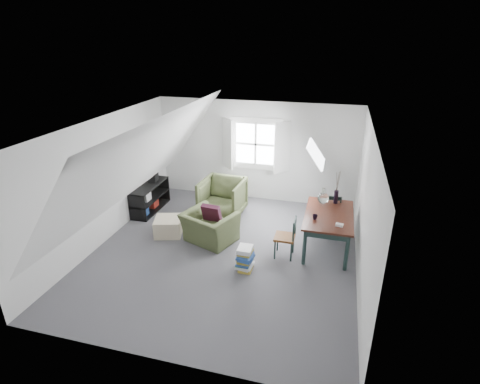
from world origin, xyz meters
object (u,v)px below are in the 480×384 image
(armchair_far, at_px, (223,215))
(ottoman, at_px, (168,226))
(armchair_near, at_px, (210,241))
(media_shelf, at_px, (149,199))
(dining_chair_near, at_px, (286,237))
(dining_table, at_px, (329,219))
(dining_chair_far, at_px, (331,212))
(magazine_stack, at_px, (245,259))

(armchair_far, relative_size, ottoman, 1.77)
(armchair_near, bearing_deg, ottoman, 18.02)
(armchair_near, height_order, media_shelf, media_shelf)
(dining_chair_near, bearing_deg, dining_table, 129.01)
(dining_chair_far, bearing_deg, media_shelf, -4.24)
(ottoman, distance_m, dining_chair_near, 2.57)
(armchair_far, height_order, dining_chair_near, dining_chair_near)
(ottoman, bearing_deg, armchair_far, 54.63)
(ottoman, height_order, dining_table, dining_table)
(dining_chair_near, distance_m, media_shelf, 3.67)
(armchair_near, distance_m, armchair_far, 1.23)
(ottoman, xyz_separation_m, media_shelf, (-0.93, 0.95, 0.11))
(armchair_far, xyz_separation_m, media_shelf, (-1.77, -0.23, 0.30))
(media_shelf, distance_m, magazine_stack, 3.35)
(magazine_stack, bearing_deg, dining_chair_near, 44.20)
(armchair_far, bearing_deg, dining_chair_far, 1.08)
(armchair_near, relative_size, armchair_far, 1.01)
(media_shelf, bearing_deg, dining_table, -4.69)
(dining_chair_far, height_order, magazine_stack, dining_chair_far)
(dining_chair_near, xyz_separation_m, magazine_stack, (-0.65, -0.63, -0.20))
(dining_table, bearing_deg, armchair_near, -172.13)
(armchair_far, relative_size, magazine_stack, 2.20)
(armchair_near, height_order, magazine_stack, magazine_stack)
(armchair_near, distance_m, dining_chair_near, 1.66)
(ottoman, relative_size, magazine_stack, 1.25)
(armchair_near, height_order, dining_table, dining_table)
(armchair_near, bearing_deg, dining_chair_near, -164.87)
(armchair_far, bearing_deg, armchair_near, -80.43)
(armchair_near, distance_m, dining_chair_far, 2.65)
(dining_chair_near, bearing_deg, ottoman, -89.64)
(dining_chair_far, xyz_separation_m, media_shelf, (-4.25, -0.08, -0.17))
(dining_chair_near, bearing_deg, dining_chair_far, 153.24)
(armchair_far, distance_m, magazine_stack, 2.29)
(armchair_far, relative_size, dining_table, 0.64)
(ottoman, bearing_deg, media_shelf, 134.40)
(armchair_near, bearing_deg, dining_table, -150.95)
(dining_chair_far, xyz_separation_m, magazine_stack, (-1.42, -1.87, -0.24))
(armchair_far, height_order, magazine_stack, same)
(dining_chair_far, bearing_deg, armchair_near, 19.20)
(dining_table, distance_m, media_shelf, 4.28)
(dining_table, bearing_deg, magazine_stack, -141.15)
(dining_table, relative_size, media_shelf, 1.19)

